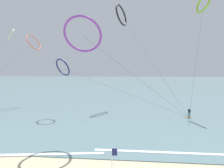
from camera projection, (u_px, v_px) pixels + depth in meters
sea_water at (126, 83)px, 118.78m from camera, size 400.00×200.00×0.08m
surfer_amber at (189, 113)px, 36.05m from camera, size 1.40×0.73×1.70m
kite_ivory at (11, 34)px, 51.92m from camera, size 4.33×31.49×19.18m
kite_charcoal at (121, 15)px, 46.45m from camera, size 14.52×13.52×23.71m
kite_navy at (63, 67)px, 36.50m from camera, size 24.73×3.46×10.67m
kite_lime at (203, 3)px, 39.66m from camera, size 5.04×7.80×23.71m
kite_coral at (33, 42)px, 49.06m from camera, size 3.41×30.72×17.19m
kite_violet at (83, 35)px, 24.07m from camera, size 18.69×14.31×14.96m
beach_flag at (113, 156)px, 16.83m from camera, size 0.47×0.08×2.23m
wave_crest_near at (10, 155)px, 20.39m from camera, size 18.87×3.23×0.12m
wave_crest_mid at (165, 153)px, 20.99m from camera, size 14.94×0.53×0.12m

